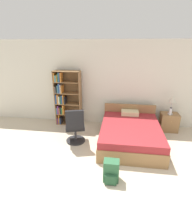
{
  "coord_description": "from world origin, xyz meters",
  "views": [
    {
      "loc": [
        0.14,
        -2.13,
        2.46
      ],
      "look_at": [
        -0.44,
        1.98,
        0.84
      ],
      "focal_mm": 28.0,
      "sensor_mm": 36.0,
      "label": 1
    }
  ],
  "objects_px": {
    "table_lamp": "(172,100)",
    "backpack_green": "(111,171)",
    "office_chair": "(75,127)",
    "water_bottle": "(170,111)",
    "nightstand": "(169,122)",
    "bed": "(130,133)",
    "bookshelf": "(65,98)"
  },
  "relations": [
    {
      "from": "table_lamp",
      "to": "office_chair",
      "type": "bearing_deg",
      "value": -157.43
    },
    {
      "from": "nightstand",
      "to": "table_lamp",
      "type": "height_order",
      "value": "table_lamp"
    },
    {
      "from": "office_chair",
      "to": "table_lamp",
      "type": "xyz_separation_m",
      "value": [
        2.59,
        1.08,
        0.52
      ]
    },
    {
      "from": "bed",
      "to": "backpack_green",
      "type": "bearing_deg",
      "value": -105.07
    },
    {
      "from": "office_chair",
      "to": "nightstand",
      "type": "relative_size",
      "value": 1.82
    },
    {
      "from": "bookshelf",
      "to": "bed",
      "type": "bearing_deg",
      "value": -23.79
    },
    {
      "from": "nightstand",
      "to": "table_lamp",
      "type": "bearing_deg",
      "value": -110.26
    },
    {
      "from": "bookshelf",
      "to": "office_chair",
      "type": "xyz_separation_m",
      "value": [
        0.61,
        -1.17,
        -0.42
      ]
    },
    {
      "from": "bed",
      "to": "water_bottle",
      "type": "bearing_deg",
      "value": 32.71
    },
    {
      "from": "table_lamp",
      "to": "backpack_green",
      "type": "xyz_separation_m",
      "value": [
        -1.58,
        -2.33,
        -0.77
      ]
    },
    {
      "from": "office_chair",
      "to": "nightstand",
      "type": "xyz_separation_m",
      "value": [
        2.6,
        1.11,
        -0.19
      ]
    },
    {
      "from": "bookshelf",
      "to": "table_lamp",
      "type": "xyz_separation_m",
      "value": [
        3.21,
        -0.09,
        0.1
      ]
    },
    {
      "from": "office_chair",
      "to": "table_lamp",
      "type": "bearing_deg",
      "value": 22.57
    },
    {
      "from": "bed",
      "to": "nightstand",
      "type": "height_order",
      "value": "bed"
    },
    {
      "from": "bookshelf",
      "to": "bed",
      "type": "relative_size",
      "value": 0.87
    },
    {
      "from": "table_lamp",
      "to": "water_bottle",
      "type": "height_order",
      "value": "table_lamp"
    },
    {
      "from": "office_chair",
      "to": "table_lamp",
      "type": "height_order",
      "value": "table_lamp"
    },
    {
      "from": "nightstand",
      "to": "water_bottle",
      "type": "xyz_separation_m",
      "value": [
        -0.03,
        -0.1,
        0.38
      ]
    },
    {
      "from": "office_chair",
      "to": "water_bottle",
      "type": "bearing_deg",
      "value": 21.43
    },
    {
      "from": "bookshelf",
      "to": "backpack_green",
      "type": "bearing_deg",
      "value": -56.03
    },
    {
      "from": "office_chair",
      "to": "water_bottle",
      "type": "distance_m",
      "value": 2.77
    },
    {
      "from": "bed",
      "to": "table_lamp",
      "type": "distance_m",
      "value": 1.59
    },
    {
      "from": "office_chair",
      "to": "backpack_green",
      "type": "xyz_separation_m",
      "value": [
        1.01,
        -1.25,
        -0.25
      ]
    },
    {
      "from": "bookshelf",
      "to": "water_bottle",
      "type": "height_order",
      "value": "bookshelf"
    },
    {
      "from": "bookshelf",
      "to": "office_chair",
      "type": "height_order",
      "value": "bookshelf"
    },
    {
      "from": "nightstand",
      "to": "water_bottle",
      "type": "bearing_deg",
      "value": -107.86
    },
    {
      "from": "water_bottle",
      "to": "nightstand",
      "type": "bearing_deg",
      "value": 72.14
    },
    {
      "from": "bookshelf",
      "to": "table_lamp",
      "type": "height_order",
      "value": "bookshelf"
    },
    {
      "from": "bed",
      "to": "table_lamp",
      "type": "bearing_deg",
      "value": 34.56
    },
    {
      "from": "table_lamp",
      "to": "backpack_green",
      "type": "height_order",
      "value": "table_lamp"
    },
    {
      "from": "water_bottle",
      "to": "table_lamp",
      "type": "bearing_deg",
      "value": 73.24
    },
    {
      "from": "office_chair",
      "to": "backpack_green",
      "type": "distance_m",
      "value": 1.63
    }
  ]
}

